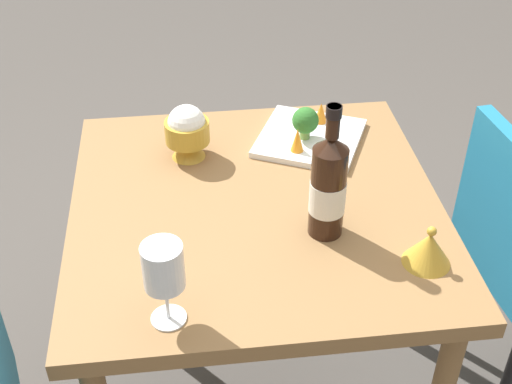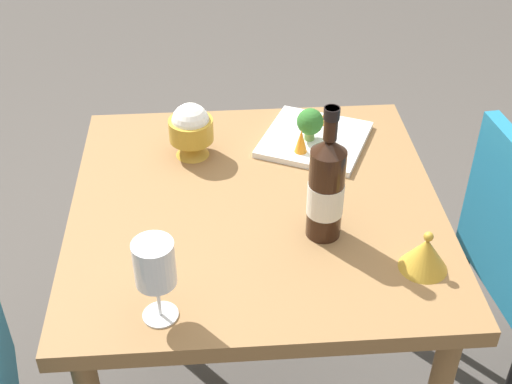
{
  "view_description": "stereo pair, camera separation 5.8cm",
  "coord_description": "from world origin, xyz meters",
  "px_view_note": "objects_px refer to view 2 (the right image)",
  "views": [
    {
      "loc": [
        1.23,
        -0.15,
        1.72
      ],
      "look_at": [
        0.0,
        0.0,
        0.78
      ],
      "focal_mm": 48.24,
      "sensor_mm": 36.0,
      "label": 1
    },
    {
      "loc": [
        1.24,
        -0.09,
        1.72
      ],
      "look_at": [
        0.0,
        0.0,
        0.78
      ],
      "focal_mm": 48.24,
      "sensor_mm": 36.0,
      "label": 2
    }
  ],
  "objects_px": {
    "rice_bowl": "(191,129)",
    "serving_plate": "(315,139)",
    "carrot_garnish_left": "(327,114)",
    "wine_glass": "(155,265)",
    "carrot_garnish_right": "(301,141)",
    "broccoli_floret": "(310,122)",
    "wine_bottle": "(326,188)",
    "rice_bowl_lid": "(425,254)"
  },
  "relations": [
    {
      "from": "rice_bowl",
      "to": "serving_plate",
      "type": "height_order",
      "value": "rice_bowl"
    },
    {
      "from": "serving_plate",
      "to": "carrot_garnish_left",
      "type": "bearing_deg",
      "value": 148.39
    },
    {
      "from": "wine_glass",
      "to": "carrot_garnish_right",
      "type": "xyz_separation_m",
      "value": [
        -0.51,
        0.33,
        -0.08
      ]
    },
    {
      "from": "carrot_garnish_right",
      "to": "broccoli_floret",
      "type": "bearing_deg",
      "value": 152.26
    },
    {
      "from": "wine_bottle",
      "to": "rice_bowl",
      "type": "relative_size",
      "value": 2.19
    },
    {
      "from": "wine_bottle",
      "to": "broccoli_floret",
      "type": "distance_m",
      "value": 0.36
    },
    {
      "from": "rice_bowl",
      "to": "carrot_garnish_left",
      "type": "height_order",
      "value": "rice_bowl"
    },
    {
      "from": "rice_bowl",
      "to": "broccoli_floret",
      "type": "relative_size",
      "value": 1.65
    },
    {
      "from": "wine_glass",
      "to": "carrot_garnish_right",
      "type": "bearing_deg",
      "value": 147.28
    },
    {
      "from": "rice_bowl_lid",
      "to": "carrot_garnish_left",
      "type": "distance_m",
      "value": 0.56
    },
    {
      "from": "rice_bowl_lid",
      "to": "broccoli_floret",
      "type": "bearing_deg",
      "value": -160.38
    },
    {
      "from": "rice_bowl_lid",
      "to": "broccoli_floret",
      "type": "distance_m",
      "value": 0.51
    },
    {
      "from": "wine_glass",
      "to": "wine_bottle",
      "type": "bearing_deg",
      "value": 122.35
    },
    {
      "from": "wine_bottle",
      "to": "serving_plate",
      "type": "distance_m",
      "value": 0.38
    },
    {
      "from": "wine_bottle",
      "to": "broccoli_floret",
      "type": "xyz_separation_m",
      "value": [
        -0.35,
        0.02,
        -0.06
      ]
    },
    {
      "from": "wine_glass",
      "to": "broccoli_floret",
      "type": "distance_m",
      "value": 0.68
    },
    {
      "from": "wine_bottle",
      "to": "carrot_garnish_left",
      "type": "xyz_separation_m",
      "value": [
        -0.43,
        0.07,
        -0.08
      ]
    },
    {
      "from": "rice_bowl_lid",
      "to": "carrot_garnish_right",
      "type": "height_order",
      "value": "rice_bowl_lid"
    },
    {
      "from": "broccoli_floret",
      "to": "rice_bowl_lid",
      "type": "bearing_deg",
      "value": 19.62
    },
    {
      "from": "broccoli_floret",
      "to": "carrot_garnish_right",
      "type": "bearing_deg",
      "value": -27.74
    },
    {
      "from": "rice_bowl_lid",
      "to": "broccoli_floret",
      "type": "xyz_separation_m",
      "value": [
        -0.48,
        -0.17,
        0.03
      ]
    },
    {
      "from": "rice_bowl",
      "to": "rice_bowl_lid",
      "type": "xyz_separation_m",
      "value": [
        0.45,
        0.47,
        -0.04
      ]
    },
    {
      "from": "broccoli_floret",
      "to": "carrot_garnish_right",
      "type": "xyz_separation_m",
      "value": [
        0.06,
        -0.03,
        -0.02
      ]
    },
    {
      "from": "rice_bowl",
      "to": "rice_bowl_lid",
      "type": "relative_size",
      "value": 1.42
    },
    {
      "from": "broccoli_floret",
      "to": "carrot_garnish_left",
      "type": "distance_m",
      "value": 0.1
    },
    {
      "from": "serving_plate",
      "to": "carrot_garnish_left",
      "type": "height_order",
      "value": "carrot_garnish_left"
    },
    {
      "from": "rice_bowl_lid",
      "to": "carrot_garnish_right",
      "type": "xyz_separation_m",
      "value": [
        -0.42,
        -0.2,
        0.01
      ]
    },
    {
      "from": "wine_bottle",
      "to": "rice_bowl",
      "type": "height_order",
      "value": "wine_bottle"
    },
    {
      "from": "carrot_garnish_left",
      "to": "serving_plate",
      "type": "bearing_deg",
      "value": -31.61
    },
    {
      "from": "wine_glass",
      "to": "rice_bowl_lid",
      "type": "height_order",
      "value": "wine_glass"
    },
    {
      "from": "wine_bottle",
      "to": "carrot_garnish_left",
      "type": "bearing_deg",
      "value": 170.26
    },
    {
      "from": "wine_bottle",
      "to": "rice_bowl_lid",
      "type": "xyz_separation_m",
      "value": [
        0.12,
        0.19,
        -0.08
      ]
    },
    {
      "from": "wine_bottle",
      "to": "wine_glass",
      "type": "height_order",
      "value": "wine_bottle"
    },
    {
      "from": "carrot_garnish_left",
      "to": "rice_bowl",
      "type": "bearing_deg",
      "value": -74.36
    },
    {
      "from": "rice_bowl_lid",
      "to": "carrot_garnish_left",
      "type": "height_order",
      "value": "rice_bowl_lid"
    },
    {
      "from": "rice_bowl",
      "to": "serving_plate",
      "type": "relative_size",
      "value": 0.43
    },
    {
      "from": "serving_plate",
      "to": "carrot_garnish_left",
      "type": "xyz_separation_m",
      "value": [
        -0.07,
        0.04,
        0.04
      ]
    },
    {
      "from": "carrot_garnish_left",
      "to": "wine_glass",
      "type": "bearing_deg",
      "value": -32.81
    },
    {
      "from": "carrot_garnish_left",
      "to": "broccoli_floret",
      "type": "bearing_deg",
      "value": -36.85
    },
    {
      "from": "serving_plate",
      "to": "carrot_garnish_left",
      "type": "relative_size",
      "value": 6.06
    },
    {
      "from": "wine_bottle",
      "to": "carrot_garnish_right",
      "type": "height_order",
      "value": "wine_bottle"
    },
    {
      "from": "rice_bowl",
      "to": "broccoli_floret",
      "type": "bearing_deg",
      "value": 94.76
    }
  ]
}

